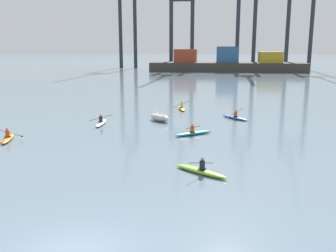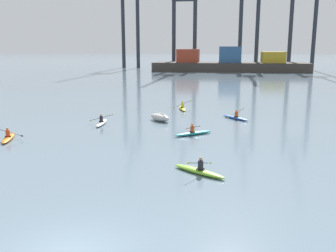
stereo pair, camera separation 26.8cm
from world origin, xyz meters
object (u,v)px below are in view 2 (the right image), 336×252
at_px(gantry_crane_west, 130,11).
at_px(gantry_crane_east_mid, 250,9).
at_px(capsized_dinghy, 160,117).
at_px(kayak_yellow, 182,108).
at_px(kayak_lime, 199,171).
at_px(kayak_teal, 193,133).
at_px(kayak_white, 102,122).
at_px(gantry_crane_west_mid, 184,12).
at_px(container_barge, 229,63).
at_px(kayak_blue, 236,117).
at_px(gantry_crane_east, 305,5).
at_px(kayak_orange, 8,137).

relative_size(gantry_crane_west, gantry_crane_east_mid, 1.04).
bearing_deg(gantry_crane_east_mid, gantry_crane_west, 172.77).
distance_m(gantry_crane_west, capsized_dinghy, 96.87).
relative_size(kayak_yellow, kayak_lime, 1.09).
bearing_deg(gantry_crane_east_mid, kayak_teal, -96.10).
bearing_deg(kayak_white, gantry_crane_west_mid, 90.99).
distance_m(container_barge, capsized_dinghy, 77.69).
distance_m(container_barge, gantry_crane_east_mid, 19.43).
bearing_deg(kayak_teal, kayak_blue, 63.99).
distance_m(gantry_crane_west, kayak_lime, 111.87).
height_order(gantry_crane_east, kayak_yellow, gantry_crane_east).
distance_m(gantry_crane_west, kayak_orange, 103.36).
distance_m(gantry_crane_east_mid, kayak_white, 92.70).
height_order(kayak_yellow, kayak_white, kayak_yellow).
height_order(capsized_dinghy, kayak_white, kayak_white).
xyz_separation_m(kayak_teal, kayak_orange, (-13.63, -3.53, 0.00)).
distance_m(gantry_crane_west_mid, kayak_yellow, 79.73).
relative_size(gantry_crane_east_mid, gantry_crane_east, 0.95).
xyz_separation_m(capsized_dinghy, kayak_lime, (4.61, -14.51, -0.18)).
bearing_deg(kayak_yellow, kayak_white, -124.50).
xyz_separation_m(kayak_blue, kayak_white, (-12.05, -4.26, -0.00)).
height_order(gantry_crane_west, kayak_yellow, gantry_crane_west).
bearing_deg(kayak_yellow, kayak_teal, -79.97).
relative_size(kayak_yellow, kayak_white, 1.00).
xyz_separation_m(kayak_orange, kayak_white, (5.13, 6.53, 0.00)).
bearing_deg(capsized_dinghy, gantry_crane_west_mid, 94.38).
distance_m(container_barge, kayak_white, 80.63).
bearing_deg(capsized_dinghy, gantry_crane_west, 105.48).
xyz_separation_m(gantry_crane_west_mid, kayak_lime, (11.06, -98.85, -17.28)).
height_order(gantry_crane_east, kayak_lime, gantry_crane_east).
xyz_separation_m(gantry_crane_west_mid, kayak_yellow, (7.84, -77.44, -17.28)).
height_order(capsized_dinghy, kayak_teal, kayak_teal).
xyz_separation_m(kayak_blue, kayak_lime, (-2.49, -16.44, 0.00)).
bearing_deg(kayak_teal, gantry_crane_east_mid, 83.90).
relative_size(gantry_crane_west, kayak_blue, 13.39).
relative_size(kayak_yellow, kayak_orange, 1.01).
bearing_deg(kayak_lime, kayak_yellow, 98.56).
bearing_deg(gantry_crane_east, capsized_dinghy, -108.76).
bearing_deg(container_barge, gantry_crane_west, 156.43).
relative_size(container_barge, gantry_crane_east, 1.10).
xyz_separation_m(gantry_crane_west_mid, kayak_white, (1.50, -86.67, -17.28)).
bearing_deg(gantry_crane_west, gantry_crane_west_mid, -21.10).
bearing_deg(kayak_blue, kayak_orange, -147.86).
relative_size(gantry_crane_east, kayak_teal, 13.01).
xyz_separation_m(gantry_crane_west, kayak_yellow, (26.78, -84.75, -18.64)).
distance_m(kayak_teal, kayak_lime, 9.23).
distance_m(kayak_blue, kayak_lime, 16.63).
bearing_deg(kayak_teal, kayak_orange, -165.50).
height_order(kayak_teal, kayak_white, kayak_teal).
relative_size(gantry_crane_east, kayak_blue, 13.57).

